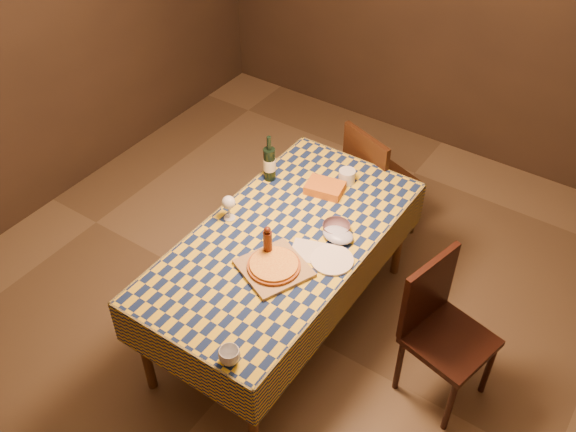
{
  "coord_description": "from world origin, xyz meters",
  "views": [
    {
      "loc": [
        1.54,
        -2.2,
        3.3
      ],
      "look_at": [
        0.0,
        0.05,
        0.9
      ],
      "focal_mm": 40.0,
      "sensor_mm": 36.0,
      "label": 1
    }
  ],
  "objects": [
    {
      "name": "tumbler",
      "position": [
        0.28,
        -0.85,
        0.81
      ],
      "size": [
        0.12,
        0.12,
        0.08
      ],
      "primitive_type": "imported",
      "rotation": [
        0.0,
        0.0,
        -0.1
      ],
      "color": "silver",
      "rests_on": "dining_table"
    },
    {
      "name": "room",
      "position": [
        0.0,
        0.0,
        1.35
      ],
      "size": [
        5.0,
        5.1,
        2.7
      ],
      "color": "brown",
      "rests_on": "ground"
    },
    {
      "name": "flour_patch",
      "position": [
        0.2,
        -0.01,
        0.77
      ],
      "size": [
        0.28,
        0.25,
        0.0
      ],
      "primitive_type": "cube",
      "rotation": [
        0.0,
        0.0,
        0.33
      ],
      "color": "silver",
      "rests_on": "dining_table"
    },
    {
      "name": "wine_glass",
      "position": [
        -0.36,
        -0.04,
        0.89
      ],
      "size": [
        0.08,
        0.08,
        0.16
      ],
      "color": "silver",
      "rests_on": "dining_table"
    },
    {
      "name": "dining_table",
      "position": [
        0.0,
        0.0,
        0.69
      ],
      "size": [
        0.94,
        1.84,
        0.77
      ],
      "color": "brown",
      "rests_on": "ground"
    },
    {
      "name": "takeout_container",
      "position": [
        -0.02,
        0.49,
        0.8
      ],
      "size": [
        0.26,
        0.2,
        0.06
      ],
      "primitive_type": "cube",
      "rotation": [
        0.0,
        0.0,
        0.2
      ],
      "color": "#BD6018",
      "rests_on": "dining_table"
    },
    {
      "name": "bowl",
      "position": [
        0.22,
        0.22,
        0.8
      ],
      "size": [
        0.17,
        0.17,
        0.05
      ],
      "primitive_type": "imported",
      "rotation": [
        0.0,
        0.0,
        -0.06
      ],
      "color": "#58404A",
      "rests_on": "dining_table"
    },
    {
      "name": "wine_bottle",
      "position": [
        -0.39,
        0.41,
        0.89
      ],
      "size": [
        0.1,
        0.1,
        0.32
      ],
      "color": "black",
      "rests_on": "dining_table"
    },
    {
      "name": "white_plate",
      "position": [
        0.33,
        -0.0,
        0.78
      ],
      "size": [
        0.29,
        0.29,
        0.01
      ],
      "primitive_type": "cylinder",
      "rotation": [
        0.0,
        0.0,
        0.23
      ],
      "color": "white",
      "rests_on": "dining_table"
    },
    {
      "name": "pepper_mill",
      "position": [
        0.01,
        -0.17,
        0.87
      ],
      "size": [
        0.07,
        0.07,
        0.21
      ],
      "color": "#451A10",
      "rests_on": "dining_table"
    },
    {
      "name": "flour_bag",
      "position": [
        0.26,
        0.17,
        0.8
      ],
      "size": [
        0.22,
        0.19,
        0.05
      ],
      "primitive_type": "ellipsoid",
      "rotation": [
        0.0,
        0.0,
        -0.3
      ],
      "color": "#ABB7DB",
      "rests_on": "dining_table"
    },
    {
      "name": "chair_right",
      "position": [
        0.96,
        0.13,
        0.52
      ],
      "size": [
        0.51,
        0.51,
        0.93
      ],
      "color": "black",
      "rests_on": "ground"
    },
    {
      "name": "cutting_board",
      "position": [
        0.1,
        -0.24,
        0.78
      ],
      "size": [
        0.44,
        0.44,
        0.02
      ],
      "primitive_type": "cube",
      "rotation": [
        0.0,
        0.0,
        -0.41
      ],
      "color": "#987547",
      "rests_on": "dining_table"
    },
    {
      "name": "deli_tub",
      "position": [
        0.04,
        0.66,
        0.81
      ],
      "size": [
        0.13,
        0.13,
        0.09
      ],
      "primitive_type": "cylinder",
      "rotation": [
        0.0,
        0.0,
        -0.28
      ],
      "color": "silver",
      "rests_on": "dining_table"
    },
    {
      "name": "chair_far",
      "position": [
        0.04,
        1.08,
        0.52
      ],
      "size": [
        0.54,
        0.54,
        0.93
      ],
      "color": "black",
      "rests_on": "ground"
    },
    {
      "name": "pizza",
      "position": [
        0.1,
        -0.24,
        0.81
      ],
      "size": [
        0.34,
        0.34,
        0.03
      ],
      "color": "#944618",
      "rests_on": "cutting_board"
    }
  ]
}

